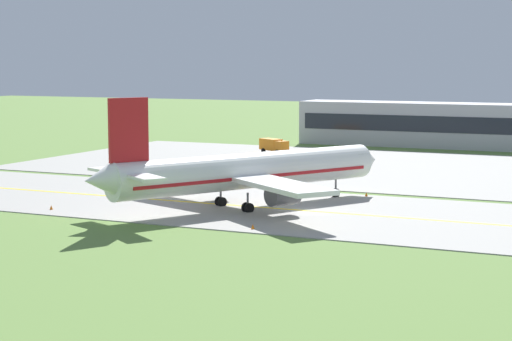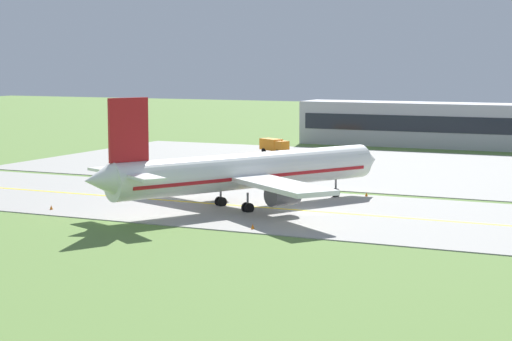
# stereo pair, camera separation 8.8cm
# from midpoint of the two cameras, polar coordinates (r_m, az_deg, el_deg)

# --- Properties ---
(ground_plane) EXTENTS (500.00, 500.00, 0.00)m
(ground_plane) POSITION_cam_midpoint_polar(r_m,az_deg,el_deg) (98.75, 3.39, -2.62)
(ground_plane) COLOR olive
(taxiway_strip) EXTENTS (240.00, 28.00, 0.10)m
(taxiway_strip) POSITION_cam_midpoint_polar(r_m,az_deg,el_deg) (98.74, 3.39, -2.59)
(taxiway_strip) COLOR #9E9B93
(taxiway_strip) RESTS_ON ground
(apron_pad) EXTENTS (140.00, 52.00, 0.10)m
(apron_pad) POSITION_cam_midpoint_polar(r_m,az_deg,el_deg) (136.10, 13.83, -0.15)
(apron_pad) COLOR #9E9B93
(apron_pad) RESTS_ON ground
(taxiway_centreline) EXTENTS (220.00, 0.60, 0.01)m
(taxiway_centreline) POSITION_cam_midpoint_polar(r_m,az_deg,el_deg) (98.74, 3.39, -2.56)
(taxiway_centreline) COLOR yellow
(taxiway_centreline) RESTS_ON taxiway_strip
(airplane_lead) EXTENTS (30.20, 36.35, 12.70)m
(airplane_lead) POSITION_cam_midpoint_polar(r_m,az_deg,el_deg) (100.35, -0.68, -0.07)
(airplane_lead) COLOR white
(airplane_lead) RESTS_ON ground
(service_truck_fuel) EXTENTS (6.27, 4.58, 2.60)m
(service_truck_fuel) POSITION_cam_midpoint_polar(r_m,az_deg,el_deg) (160.08, 1.17, 1.62)
(service_truck_fuel) COLOR orange
(service_truck_fuel) RESTS_ON ground
(terminal_building) EXTENTS (65.03, 9.44, 9.62)m
(terminal_building) POSITION_cam_midpoint_polar(r_m,az_deg,el_deg) (174.67, 13.31, 2.77)
(terminal_building) COLOR #B2B2B7
(terminal_building) RESTS_ON ground
(traffic_cone_near_edge) EXTENTS (0.44, 0.44, 0.60)m
(traffic_cone_near_edge) POSITION_cam_midpoint_polar(r_m,az_deg,el_deg) (101.97, -12.78, -2.31)
(traffic_cone_near_edge) COLOR orange
(traffic_cone_near_edge) RESTS_ON ground
(traffic_cone_mid_edge) EXTENTS (0.44, 0.44, 0.60)m
(traffic_cone_mid_edge) POSITION_cam_midpoint_polar(r_m,az_deg,el_deg) (109.96, 7.01, -1.52)
(traffic_cone_mid_edge) COLOR orange
(traffic_cone_mid_edge) RESTS_ON ground
(traffic_cone_far_edge) EXTENTS (0.44, 0.44, 0.60)m
(traffic_cone_far_edge) POSITION_cam_midpoint_polar(r_m,az_deg,el_deg) (87.99, -0.18, -3.59)
(traffic_cone_far_edge) COLOR orange
(traffic_cone_far_edge) RESTS_ON ground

